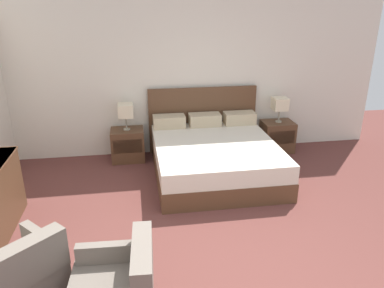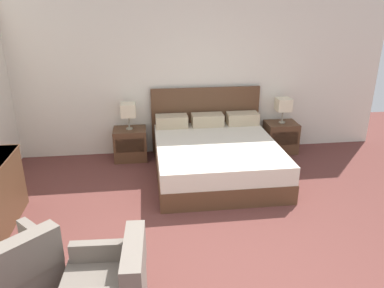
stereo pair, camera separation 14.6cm
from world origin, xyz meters
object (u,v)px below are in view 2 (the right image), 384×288
at_px(nightstand_left, 130,144).
at_px(nightstand_right, 281,137).
at_px(bed, 215,156).
at_px(armchair_by_window, 13,276).
at_px(table_lamp_right, 283,105).
at_px(table_lamp_left, 128,110).

distance_m(nightstand_left, nightstand_right, 2.63).
bearing_deg(bed, armchair_by_window, -133.25).
relative_size(table_lamp_right, armchair_by_window, 0.45).
height_order(bed, table_lamp_right, bed).
xyz_separation_m(bed, nightstand_left, (-1.32, 0.74, -0.03)).
height_order(bed, table_lamp_left, bed).
xyz_separation_m(bed, nightstand_right, (1.32, 0.74, -0.03)).
relative_size(nightstand_left, nightstand_right, 1.00).
bearing_deg(nightstand_right, table_lamp_left, 179.97).
xyz_separation_m(nightstand_left, table_lamp_right, (2.63, 0.00, 0.59)).
bearing_deg(nightstand_left, table_lamp_right, 0.03).
distance_m(bed, nightstand_right, 1.51).
bearing_deg(nightstand_left, bed, -29.37).
height_order(table_lamp_right, armchair_by_window, table_lamp_right).
xyz_separation_m(nightstand_right, armchair_by_window, (-3.57, -3.14, 0.02)).
relative_size(nightstand_right, table_lamp_right, 1.24).
bearing_deg(armchair_by_window, nightstand_right, 41.31).
xyz_separation_m(bed, armchair_by_window, (-2.26, -2.40, -0.01)).
bearing_deg(table_lamp_right, table_lamp_left, 180.00).
bearing_deg(armchair_by_window, table_lamp_left, 73.30).
height_order(nightstand_left, armchair_by_window, armchair_by_window).
bearing_deg(table_lamp_left, table_lamp_right, 0.00).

